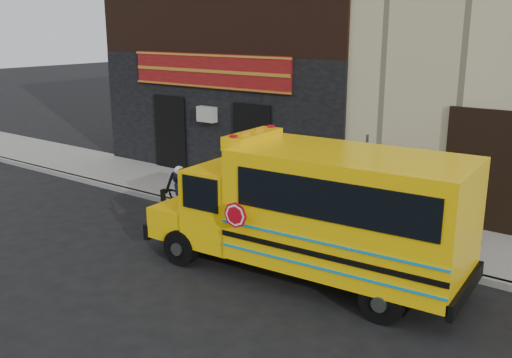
{
  "coord_description": "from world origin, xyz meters",
  "views": [
    {
      "loc": [
        7.45,
        -8.71,
        5.07
      ],
      "look_at": [
        -0.42,
        1.85,
        1.52
      ],
      "focal_mm": 40.0,
      "sensor_mm": 36.0,
      "label": 1
    }
  ],
  "objects_px": {
    "school_bus": "(319,210)",
    "cyclist": "(180,204)",
    "bicycle": "(183,212)",
    "sign_pole": "(365,187)"
  },
  "relations": [
    {
      "from": "school_bus",
      "to": "cyclist",
      "type": "distance_m",
      "value": 4.08
    },
    {
      "from": "sign_pole",
      "to": "bicycle",
      "type": "distance_m",
      "value": 4.51
    },
    {
      "from": "school_bus",
      "to": "cyclist",
      "type": "bearing_deg",
      "value": 177.67
    },
    {
      "from": "bicycle",
      "to": "cyclist",
      "type": "relative_size",
      "value": 1.19
    },
    {
      "from": "school_bus",
      "to": "sign_pole",
      "type": "height_order",
      "value": "school_bus"
    },
    {
      "from": "school_bus",
      "to": "bicycle",
      "type": "distance_m",
      "value": 4.15
    },
    {
      "from": "school_bus",
      "to": "sign_pole",
      "type": "xyz_separation_m",
      "value": [
        0.03,
        1.98,
        0.02
      ]
    },
    {
      "from": "sign_pole",
      "to": "bicycle",
      "type": "xyz_separation_m",
      "value": [
        -4.07,
        -1.72,
        -0.94
      ]
    },
    {
      "from": "cyclist",
      "to": "school_bus",
      "type": "bearing_deg",
      "value": -125.8
    },
    {
      "from": "sign_pole",
      "to": "cyclist",
      "type": "distance_m",
      "value": 4.49
    }
  ]
}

